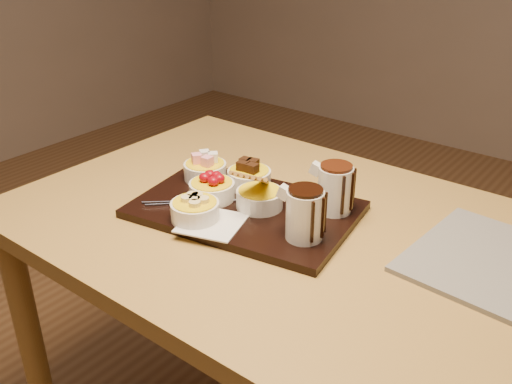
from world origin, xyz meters
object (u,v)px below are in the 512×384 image
Objects in this scene: serving_board at (245,209)px; pitcher_dark_chocolate at (305,215)px; dining_table at (289,262)px; pitcher_milk_chocolate at (335,190)px; bowl_strawberries at (212,191)px.

pitcher_dark_chocolate reaches higher than serving_board.
dining_table is 12.10× the size of pitcher_milk_chocolate.
pitcher_milk_chocolate reaches higher than serving_board.
bowl_strawberries reaches higher than serving_board.
pitcher_dark_chocolate reaches higher than dining_table.
pitcher_dark_chocolate is at bearing -39.06° from dining_table.
serving_board is 4.64× the size of pitcher_dark_chocolate.
pitcher_milk_chocolate is (0.16, 0.10, 0.06)m from serving_board.
pitcher_milk_chocolate is at bearing 21.80° from serving_board.
bowl_strawberries is 0.27m from pitcher_milk_chocolate.
dining_table is 0.19m from pitcher_milk_chocolate.
serving_board is (-0.10, -0.03, 0.11)m from dining_table.
bowl_strawberries is (-0.08, -0.02, 0.03)m from serving_board.
dining_table is 12.00× the size of bowl_strawberries.
pitcher_milk_chocolate is at bearing 49.63° from dining_table.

